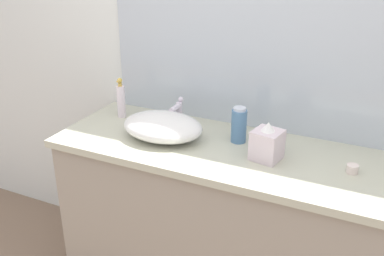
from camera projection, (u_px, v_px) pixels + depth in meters
name	position (u px, v px, depth m)	size (l,w,h in m)	color
bathroom_wall_rear	(242.00, 48.00, 2.20)	(6.00, 0.06, 2.60)	silver
vanity_counter	(221.00, 227.00, 2.25)	(1.63, 0.60, 0.90)	gray
wall_mirror_panel	(251.00, 12.00, 2.08)	(1.49, 0.01, 1.16)	#B2BCC6
sink_basin	(163.00, 126.00, 2.14)	(0.40, 0.30, 0.12)	silver
faucet	(178.00, 110.00, 2.27)	(0.03, 0.12, 0.15)	silver
soap_dispenser	(121.00, 100.00, 2.38)	(0.05, 0.05, 0.22)	white
lotion_bottle	(239.00, 125.00, 2.10)	(0.07, 0.07, 0.17)	teal
tissue_box	(267.00, 143.00, 1.94)	(0.14, 0.14, 0.18)	silver
candle_jar	(352.00, 169.00, 1.84)	(0.05, 0.05, 0.04)	silver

